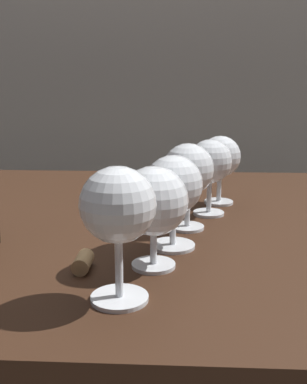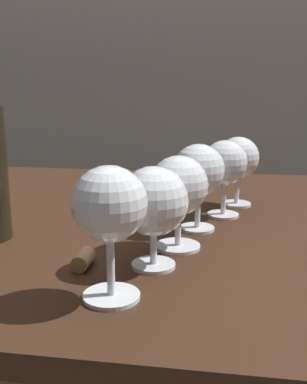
{
  "view_description": "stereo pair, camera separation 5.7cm",
  "coord_description": "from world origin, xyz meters",
  "px_view_note": "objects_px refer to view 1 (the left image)",
  "views": [
    {
      "loc": [
        0.1,
        -0.78,
        0.95
      ],
      "look_at": [
        0.07,
        -0.22,
        0.81
      ],
      "focal_mm": 42.7,
      "sensor_mm": 36.0,
      "label": 1
    },
    {
      "loc": [
        0.16,
        -0.77,
        0.95
      ],
      "look_at": [
        0.07,
        -0.22,
        0.81
      ],
      "focal_mm": 42.7,
      "sensor_mm": 36.0,
      "label": 2
    }
  ],
  "objects_px": {
    "wine_glass_chardonnay": "(210,162)",
    "cork": "(83,262)",
    "wine_glass_cabernet": "(173,186)",
    "wine_glass_empty": "(188,171)",
    "wine_glass_merlot": "(118,208)",
    "wine_glass_amber": "(154,202)",
    "wine_glass_pinot": "(220,158)"
  },
  "relations": [
    {
      "from": "wine_glass_amber",
      "to": "cork",
      "type": "distance_m",
      "value": 0.12
    },
    {
      "from": "wine_glass_amber",
      "to": "wine_glass_chardonnay",
      "type": "height_order",
      "value": "wine_glass_chardonnay"
    },
    {
      "from": "wine_glass_merlot",
      "to": "wine_glass_pinot",
      "type": "bearing_deg",
      "value": 71.08
    },
    {
      "from": "cork",
      "to": "wine_glass_amber",
      "type": "bearing_deg",
      "value": 10.22
    },
    {
      "from": "wine_glass_amber",
      "to": "cork",
      "type": "xyz_separation_m",
      "value": [
        -0.09,
        -0.02,
        -0.08
      ]
    },
    {
      "from": "wine_glass_cabernet",
      "to": "cork",
      "type": "xyz_separation_m",
      "value": [
        -0.11,
        -0.09,
        -0.08
      ]
    },
    {
      "from": "wine_glass_cabernet",
      "to": "wine_glass_chardonnay",
      "type": "relative_size",
      "value": 0.99
    },
    {
      "from": "wine_glass_cabernet",
      "to": "wine_glass_amber",
      "type": "bearing_deg",
      "value": -107.92
    },
    {
      "from": "wine_glass_empty",
      "to": "cork",
      "type": "relative_size",
      "value": 3.36
    },
    {
      "from": "wine_glass_amber",
      "to": "wine_glass_cabernet",
      "type": "distance_m",
      "value": 0.08
    },
    {
      "from": "wine_glass_cabernet",
      "to": "cork",
      "type": "distance_m",
      "value": 0.17
    },
    {
      "from": "wine_glass_merlot",
      "to": "cork",
      "type": "distance_m",
      "value": 0.14
    },
    {
      "from": "wine_glass_amber",
      "to": "wine_glass_merlot",
      "type": "bearing_deg",
      "value": -108.87
    },
    {
      "from": "wine_glass_merlot",
      "to": "wine_glass_pinot",
      "type": "relative_size",
      "value": 1.12
    },
    {
      "from": "wine_glass_amber",
      "to": "wine_glass_chardonnay",
      "type": "distance_m",
      "value": 0.26
    },
    {
      "from": "wine_glass_merlot",
      "to": "cork",
      "type": "bearing_deg",
      "value": 125.56
    },
    {
      "from": "wine_glass_empty",
      "to": "wine_glass_chardonnay",
      "type": "xyz_separation_m",
      "value": [
        0.04,
        0.09,
        0.0
      ]
    },
    {
      "from": "wine_glass_merlot",
      "to": "wine_glass_amber",
      "type": "height_order",
      "value": "wine_glass_merlot"
    },
    {
      "from": "wine_glass_merlot",
      "to": "wine_glass_cabernet",
      "type": "height_order",
      "value": "wine_glass_merlot"
    },
    {
      "from": "wine_glass_empty",
      "to": "wine_glass_amber",
      "type": "bearing_deg",
      "value": -105.99
    },
    {
      "from": "wine_glass_chardonnay",
      "to": "wine_glass_merlot",
      "type": "bearing_deg",
      "value": -109.3
    },
    {
      "from": "wine_glass_merlot",
      "to": "wine_glass_empty",
      "type": "xyz_separation_m",
      "value": [
        0.08,
        0.26,
        -0.01
      ]
    },
    {
      "from": "wine_glass_merlot",
      "to": "cork",
      "type": "height_order",
      "value": "wine_glass_merlot"
    },
    {
      "from": "wine_glass_cabernet",
      "to": "wine_glass_pinot",
      "type": "relative_size",
      "value": 1.01
    },
    {
      "from": "wine_glass_chardonnay",
      "to": "wine_glass_pinot",
      "type": "distance_m",
      "value": 0.08
    },
    {
      "from": "wine_glass_empty",
      "to": "wine_glass_pinot",
      "type": "distance_m",
      "value": 0.18
    },
    {
      "from": "wine_glass_cabernet",
      "to": "wine_glass_empty",
      "type": "bearing_deg",
      "value": 75.65
    },
    {
      "from": "cork",
      "to": "wine_glass_empty",
      "type": "bearing_deg",
      "value": 52.8
    },
    {
      "from": "wine_glass_merlot",
      "to": "wine_glass_empty",
      "type": "height_order",
      "value": "wine_glass_merlot"
    },
    {
      "from": "cork",
      "to": "wine_glass_pinot",
      "type": "bearing_deg",
      "value": 59.62
    },
    {
      "from": "wine_glass_chardonnay",
      "to": "cork",
      "type": "distance_m",
      "value": 0.33
    },
    {
      "from": "wine_glass_empty",
      "to": "cork",
      "type": "xyz_separation_m",
      "value": [
        -0.14,
        -0.18,
        -0.09
      ]
    }
  ]
}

